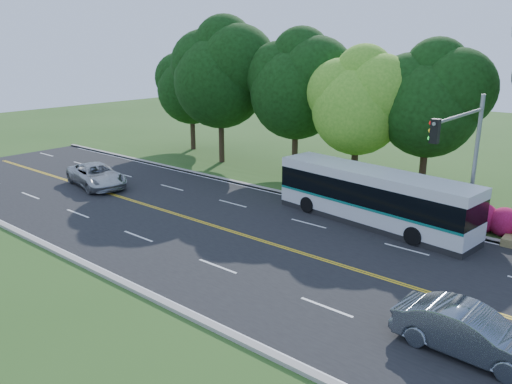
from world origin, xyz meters
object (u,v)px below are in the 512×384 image
Objects in this scene: traffic_signal at (464,149)px; sedan at (470,332)px; suv at (96,175)px; transit_bus at (372,198)px.

traffic_signal reaches higher than sedan.
traffic_signal reaches higher than suv.
sedan is at bearing -86.74° from suv.
transit_bus is at bearing 176.44° from traffic_signal.
traffic_signal is 10.00m from sedan.
transit_bus is 2.07× the size of suv.
sedan is 25.79m from suv.
transit_bus is (-4.45, 0.28, -3.21)m from traffic_signal.
traffic_signal reaches higher than transit_bus.
traffic_signal is 0.62× the size of transit_bus.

